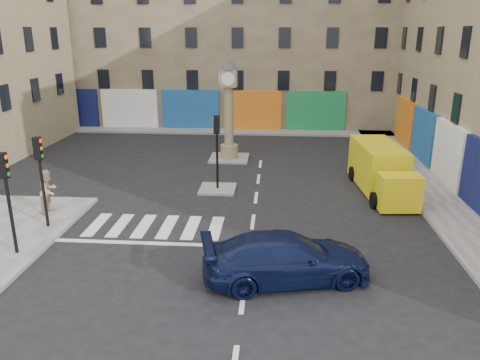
# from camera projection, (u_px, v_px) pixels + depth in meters

# --- Properties ---
(ground) EXTENTS (120.00, 120.00, 0.00)m
(ground) POSITION_uv_depth(u_px,v_px,m) (247.00, 267.00, 16.04)
(ground) COLOR black
(ground) RESTS_ON ground
(sidewalk_right) EXTENTS (2.60, 30.00, 0.15)m
(sidewalk_right) POSITION_uv_depth(u_px,v_px,m) (422.00, 182.00, 24.87)
(sidewalk_right) COLOR gray
(sidewalk_right) RESTS_ON ground
(sidewalk_far) EXTENTS (32.00, 2.40, 0.15)m
(sidewalk_far) POSITION_uv_depth(u_px,v_px,m) (215.00, 131.00, 37.38)
(sidewalk_far) COLOR gray
(sidewalk_far) RESTS_ON ground
(island_near) EXTENTS (1.80, 1.80, 0.12)m
(island_near) POSITION_uv_depth(u_px,v_px,m) (218.00, 189.00, 23.76)
(island_near) COLOR gray
(island_near) RESTS_ON ground
(island_far) EXTENTS (2.40, 2.40, 0.12)m
(island_far) POSITION_uv_depth(u_px,v_px,m) (229.00, 158.00, 29.46)
(island_far) COLOR gray
(island_far) RESTS_ON ground
(building_far) EXTENTS (32.00, 10.00, 17.00)m
(building_far) POSITION_uv_depth(u_px,v_px,m) (222.00, 21.00, 40.30)
(building_far) COLOR gray
(building_far) RESTS_ON ground
(traffic_light_left_near) EXTENTS (0.28, 0.22, 3.70)m
(traffic_light_left_near) POSITION_uv_depth(u_px,v_px,m) (7.00, 187.00, 16.04)
(traffic_light_left_near) COLOR black
(traffic_light_left_near) RESTS_ON sidewalk_left
(traffic_light_left_far) EXTENTS (0.28, 0.22, 3.70)m
(traffic_light_left_far) POSITION_uv_depth(u_px,v_px,m) (40.00, 168.00, 18.31)
(traffic_light_left_far) COLOR black
(traffic_light_left_far) RESTS_ON sidewalk_left
(traffic_light_island) EXTENTS (0.28, 0.22, 3.70)m
(traffic_light_island) POSITION_uv_depth(u_px,v_px,m) (217.00, 140.00, 22.99)
(traffic_light_island) COLOR black
(traffic_light_island) RESTS_ON island_near
(clock_pillar) EXTENTS (1.20, 1.20, 6.10)m
(clock_pillar) POSITION_uv_depth(u_px,v_px,m) (229.00, 103.00, 28.38)
(clock_pillar) COLOR #988963
(clock_pillar) RESTS_ON island_far
(navy_sedan) EXTENTS (5.78, 3.37, 1.57)m
(navy_sedan) POSITION_uv_depth(u_px,v_px,m) (287.00, 258.00, 15.01)
(navy_sedan) COLOR black
(navy_sedan) RESTS_ON ground
(yellow_van) EXTENTS (2.54, 6.39, 2.27)m
(yellow_van) POSITION_uv_depth(u_px,v_px,m) (381.00, 169.00, 23.32)
(yellow_van) COLOR yellow
(yellow_van) RESTS_ON ground
(pedestrian_tan) EXTENTS (0.90, 1.06, 1.92)m
(pedestrian_tan) POSITION_uv_depth(u_px,v_px,m) (49.00, 191.00, 20.25)
(pedestrian_tan) COLOR tan
(pedestrian_tan) RESTS_ON sidewalk_left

